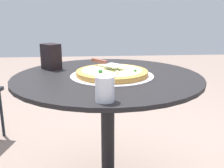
% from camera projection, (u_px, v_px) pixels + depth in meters
% --- Properties ---
extents(patio_table, '(0.93, 0.93, 0.73)m').
position_uv_depth(patio_table, '(108.00, 114.00, 1.36)').
color(patio_table, black).
rests_on(patio_table, ground).
extents(pizza_on_tray, '(0.41, 0.41, 0.05)m').
position_uv_depth(pizza_on_tray, '(112.00, 73.00, 1.29)').
color(pizza_on_tray, silver).
rests_on(pizza_on_tray, patio_table).
extents(pizza_server, '(0.17, 0.20, 0.02)m').
position_uv_depth(pizza_server, '(106.00, 63.00, 1.34)').
color(pizza_server, silver).
rests_on(pizza_server, pizza_on_tray).
extents(drinking_cup, '(0.07, 0.07, 0.09)m').
position_uv_depth(drinking_cup, '(105.00, 89.00, 0.92)').
color(drinking_cup, silver).
rests_on(drinking_cup, patio_table).
extents(napkin_dispenser, '(0.12, 0.12, 0.14)m').
position_uv_depth(napkin_dispenser, '(51.00, 57.00, 1.43)').
color(napkin_dispenser, black).
rests_on(napkin_dispenser, patio_table).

